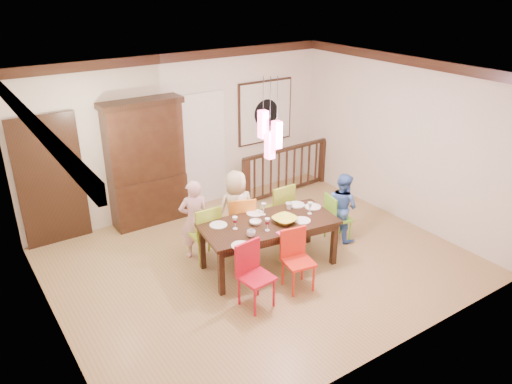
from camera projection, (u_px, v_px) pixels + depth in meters
floor at (260, 262)px, 7.79m from camera, size 6.00×6.00×0.00m
ceiling at (261, 75)px, 6.62m from camera, size 6.00×6.00×0.00m
wall_back at (183, 134)px, 9.10m from camera, size 6.00×0.00×6.00m
wall_left at (43, 231)px, 5.67m from camera, size 0.00×5.00×5.00m
wall_right at (402, 140)px, 8.73m from camera, size 0.00×5.00×5.00m
crown_molding at (261, 81)px, 6.65m from camera, size 6.00×5.00×0.16m
panel_door at (51, 183)px, 8.00m from camera, size 1.04×0.07×2.24m
white_doorway at (202, 151)px, 9.41m from camera, size 0.97×0.05×2.22m
painting at (265, 112)px, 9.93m from camera, size 1.25×0.06×1.25m
pendant_cluster at (270, 134)px, 6.85m from camera, size 0.27×0.21×1.14m
dining_table at (269, 227)px, 7.43m from camera, size 2.13×1.19×0.75m
chair_far_left at (203, 228)px, 7.67m from camera, size 0.43×0.43×0.94m
chair_far_mid at (240, 219)px, 7.96m from camera, size 0.55×0.55×0.95m
chair_far_right at (277, 206)px, 8.37m from camera, size 0.44×0.44×0.97m
chair_near_left at (256, 273)px, 6.57m from camera, size 0.45×0.45×0.91m
chair_near_mid at (299, 257)px, 6.95m from camera, size 0.46×0.46×0.88m
chair_end_right at (339, 214)px, 8.26m from camera, size 0.44×0.44×0.83m
china_hutch at (146, 163)px, 8.65m from camera, size 1.41×0.46×2.23m
balustrade at (287, 169)px, 10.08m from camera, size 2.14×0.18×0.96m
person_far_left at (194, 219)px, 7.72m from camera, size 0.53×0.41×1.29m
person_far_mid at (236, 209)px, 8.04m from camera, size 0.70×0.52×1.29m
person_end_right at (342, 207)px, 8.27m from camera, size 0.51×0.62×1.17m
serving_bowl at (285, 220)px, 7.37m from camera, size 0.39×0.39×0.09m
small_bowl at (255, 222)px, 7.33m from camera, size 0.23×0.23×0.06m
cup_left at (251, 233)px, 6.98m from camera, size 0.15×0.15×0.10m
cup_right at (289, 206)px, 7.79m from camera, size 0.12×0.12×0.10m
plate_far_left at (218, 225)px, 7.30m from camera, size 0.26×0.26×0.01m
plate_far_mid at (255, 213)px, 7.66m from camera, size 0.26×0.26×0.01m
plate_far_right at (297, 205)px, 7.94m from camera, size 0.26×0.26×0.01m
plate_near_left at (241, 245)px, 6.75m from camera, size 0.26×0.26×0.01m
plate_near_mid at (302, 220)px, 7.43m from camera, size 0.26×0.26×0.01m
plate_end_right at (313, 207)px, 7.87m from camera, size 0.26×0.26×0.01m
wine_glass_a at (235, 223)px, 7.17m from camera, size 0.08×0.08×0.19m
wine_glass_b at (264, 209)px, 7.59m from camera, size 0.08×0.08×0.19m
wine_glass_c at (267, 224)px, 7.13m from camera, size 0.08×0.08×0.19m
wine_glass_d at (310, 208)px, 7.62m from camera, size 0.08×0.08×0.19m
napkin at (283, 233)px, 7.08m from camera, size 0.18×0.14×0.01m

